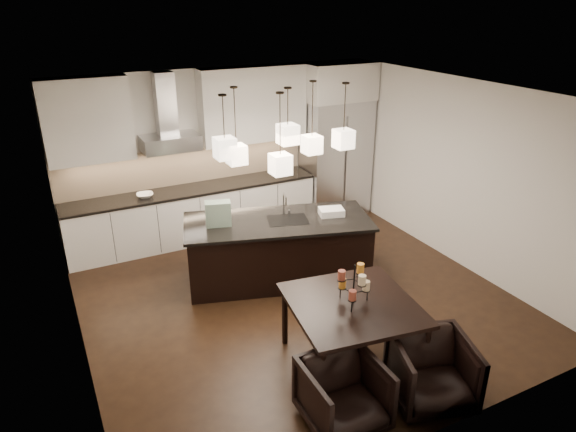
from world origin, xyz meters
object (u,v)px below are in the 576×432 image
refrigerator (335,158)px  armchair_right (432,371)px  dining_table (351,333)px  island_body (278,251)px  armchair_left (343,395)px

refrigerator → armchair_right: size_ratio=2.72×
refrigerator → dining_table: 4.52m
island_body → armchair_right: size_ratio=3.23×
refrigerator → dining_table: refrigerator is taller
armchair_left → armchair_right: bearing=-7.0°
island_body → armchair_left: island_body is taller
refrigerator → armchair_right: refrigerator is taller
refrigerator → armchair_left: (-2.75, -4.62, -0.73)m
dining_table → armchair_left: dining_table is taller
dining_table → armchair_right: (0.41, -0.87, -0.04)m
island_body → armchair_left: bearing=-86.6°
dining_table → armchair_left: size_ratio=1.75×
dining_table → armchair_right: size_ratio=1.68×
island_body → dining_table: 2.09m
refrigerator → island_body: size_ratio=0.84×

